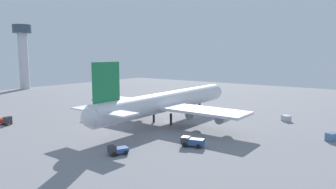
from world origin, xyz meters
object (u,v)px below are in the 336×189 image
(cargo_loader, at_px, (192,141))
(maintenance_van, at_px, (117,150))
(cargo_container_fore, at_px, (286,118))
(cargo_container_aft, at_px, (332,137))
(cargo_airplane, at_px, (167,102))
(safety_cone_nose, at_px, (213,108))
(control_tower, at_px, (23,50))
(baggage_tug, at_px, (5,121))

(cargo_loader, bearing_deg, maintenance_van, 145.53)
(cargo_container_fore, height_order, cargo_container_aft, cargo_container_aft)
(cargo_container_aft, bearing_deg, cargo_container_fore, 43.51)
(maintenance_van, distance_m, cargo_container_aft, 50.48)
(cargo_airplane, bearing_deg, safety_cone_nose, -0.30)
(cargo_container_fore, bearing_deg, maintenance_van, 161.00)
(safety_cone_nose, distance_m, control_tower, 123.82)
(maintenance_van, bearing_deg, cargo_airplane, 18.18)
(maintenance_van, relative_size, safety_cone_nose, 6.19)
(cargo_loader, distance_m, maintenance_van, 16.70)
(cargo_container_aft, bearing_deg, cargo_airplane, 99.40)
(cargo_loader, relative_size, cargo_container_aft, 1.54)
(baggage_tug, bearing_deg, safety_cone_nose, -31.10)
(cargo_loader, bearing_deg, cargo_container_fore, -12.74)
(cargo_airplane, bearing_deg, cargo_container_fore, -50.80)
(cargo_container_aft, relative_size, safety_cone_nose, 4.89)
(cargo_container_fore, relative_size, control_tower, 0.09)
(cargo_loader, height_order, cargo_container_fore, cargo_loader)
(cargo_loader, bearing_deg, cargo_container_aft, -45.38)
(cargo_loader, height_order, control_tower, control_tower)
(cargo_airplane, height_order, baggage_tug, cargo_airplane)
(cargo_airplane, xyz_separation_m, cargo_container_fore, (23.20, -28.45, -5.36))
(baggage_tug, height_order, cargo_container_fore, baggage_tug)
(safety_cone_nose, bearing_deg, cargo_container_aft, -116.42)
(cargo_container_fore, distance_m, control_tower, 151.43)
(baggage_tug, bearing_deg, cargo_airplane, -49.18)
(cargo_loader, relative_size, maintenance_van, 1.22)
(cargo_loader, distance_m, safety_cone_nose, 49.40)
(cargo_airplane, distance_m, maintenance_van, 32.44)
(baggage_tug, bearing_deg, control_tower, 58.58)
(maintenance_van, height_order, cargo_container_fore, maintenance_van)
(baggage_tug, distance_m, cargo_container_fore, 84.25)
(baggage_tug, bearing_deg, maintenance_van, -89.16)
(cargo_loader, distance_m, cargo_container_fore, 40.86)
(cargo_loader, bearing_deg, control_tower, 75.00)
(cargo_container_aft, height_order, control_tower, control_tower)
(cargo_loader, xyz_separation_m, baggage_tug, (-14.44, 55.42, -0.01))
(control_tower, bearing_deg, cargo_loader, -105.00)
(cargo_loader, distance_m, cargo_container_aft, 33.98)
(cargo_container_aft, bearing_deg, baggage_tug, 115.70)
(safety_cone_nose, bearing_deg, cargo_container_fore, -101.23)
(cargo_airplane, relative_size, cargo_loader, 11.60)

